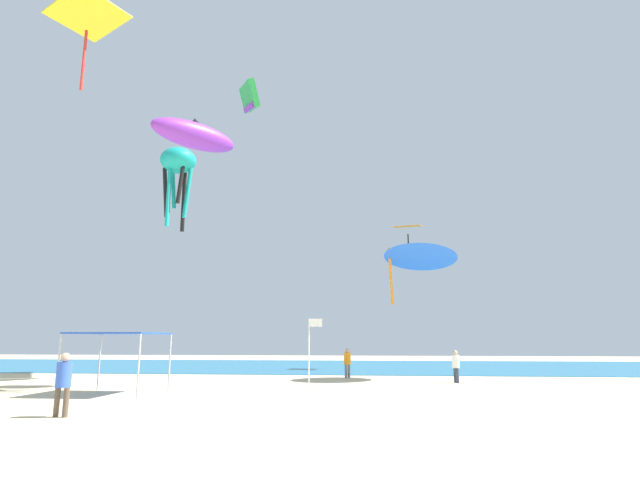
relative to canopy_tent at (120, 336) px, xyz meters
The scene contains 13 objects.
ground 9.99m from the canopy_tent, 22.27° to the right, with size 110.00×110.00×0.10m, color beige.
ocean_strip 25.04m from the canopy_tent, 68.91° to the left, with size 110.00×22.49×0.03m, color #1E6B93.
canopy_tent is the anchor object (origin of this frame).
person_near_tent 13.41m from the canopy_tent, 48.04° to the left, with size 0.40×0.41×1.68m.
person_leftmost 6.39m from the canopy_tent, 76.40° to the right, with size 0.47×0.43×1.80m.
person_central 16.31m from the canopy_tent, 25.79° to the left, with size 0.39×0.43×1.64m.
banner_flag 8.02m from the canopy_tent, 15.83° to the left, with size 0.61×0.06×3.09m.
kite_diamond_orange 24.48m from the canopy_tent, 54.81° to the left, with size 2.42×2.41×3.03m.
kite_inflatable_purple 13.69m from the canopy_tent, 88.90° to the left, with size 4.94×5.22×2.09m.
kite_delta_blue 16.74m from the canopy_tent, 34.36° to the left, with size 5.23×5.26×3.84m.
kite_parafoil_green 20.19m from the canopy_tent, 79.41° to the left, with size 2.65×5.95×3.71m.
kite_octopus_teal 8.20m from the canopy_tent, 47.51° to the left, with size 2.32×2.32×3.90m.
kite_diamond_yellow 16.01m from the canopy_tent, 161.37° to the left, with size 3.95×3.96×4.33m.
Camera 1 is at (1.46, -16.98, 2.18)m, focal length 28.90 mm.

